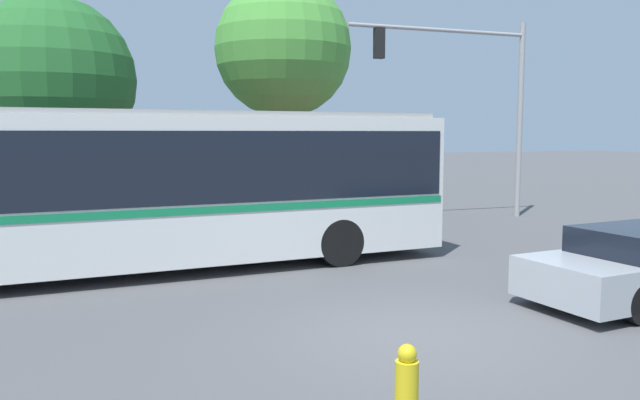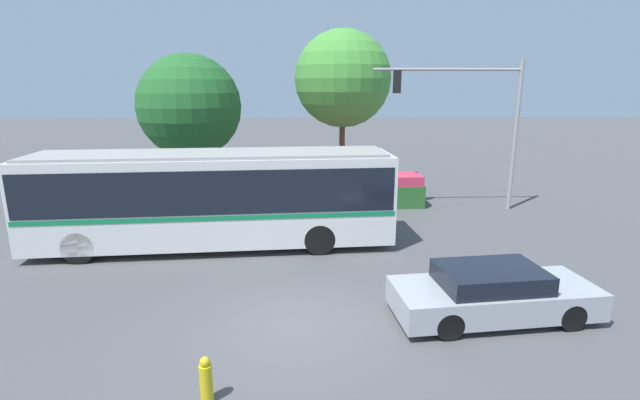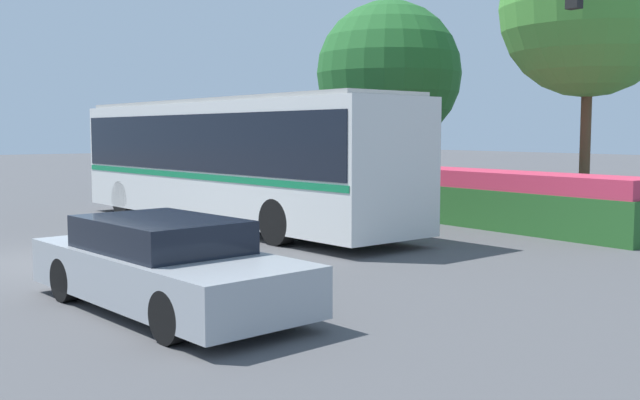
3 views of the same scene
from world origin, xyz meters
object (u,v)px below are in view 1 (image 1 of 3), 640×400
object	(u,v)px
street_tree_left	(51,79)
fire_hydrant	(407,391)
city_bus	(164,181)
traffic_light_pole	(478,87)
street_tree_centre	(283,49)

from	to	relation	value
street_tree_left	fire_hydrant	distance (m)	16.30
city_bus	fire_hydrant	bearing A→B (deg)	95.32
traffic_light_pole	street_tree_left	bearing A→B (deg)	-13.15
city_bus	traffic_light_pole	world-z (taller)	traffic_light_pole
traffic_light_pole	street_tree_left	xyz separation A→B (m)	(-12.73, 2.97, 0.09)
city_bus	street_tree_left	bearing A→B (deg)	-76.27
street_tree_left	city_bus	bearing A→B (deg)	-72.50
traffic_light_pole	street_tree_centre	world-z (taller)	street_tree_centre
street_tree_left	fire_hydrant	xyz separation A→B (m)	(3.61, -15.39, -3.94)
traffic_light_pole	street_tree_centre	distance (m)	6.60
traffic_light_pole	city_bus	bearing A→B (deg)	23.13
street_tree_centre	traffic_light_pole	bearing A→B (deg)	-32.38
traffic_light_pole	street_tree_left	distance (m)	13.08
street_tree_centre	fire_hydrant	size ratio (longest dim) A/B	9.25
street_tree_left	street_tree_centre	world-z (taller)	street_tree_centre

